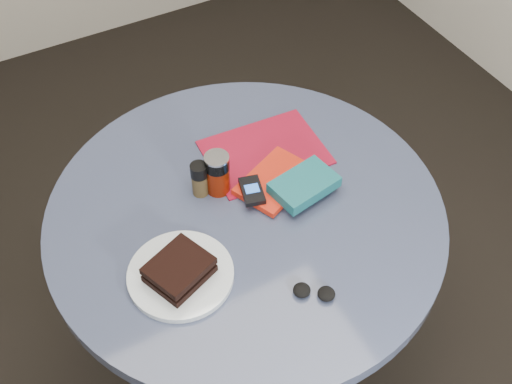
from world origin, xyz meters
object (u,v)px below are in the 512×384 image
plate (181,275)px  novel (304,185)px  sandwich (179,270)px  mp3_player (252,191)px  red_book (275,181)px  pepper_grinder (200,179)px  table (246,248)px  soda_can (218,173)px  headphones (314,292)px  magazine (265,152)px

plate → novel: bearing=11.9°
sandwich → mp3_player: (0.26, 0.14, -0.01)m
novel → mp3_player: bearing=146.6°
sandwich → novel: size_ratio=1.03×
red_book → mp3_player: mp3_player is taller
pepper_grinder → table: bearing=-55.1°
soda_can → mp3_player: (0.06, -0.07, -0.03)m
soda_can → headphones: size_ratio=1.18×
pepper_grinder → mp3_player: (0.11, -0.08, -0.02)m
sandwich → red_book: size_ratio=0.84×
novel → mp3_player: (-0.12, 0.05, -0.01)m
soda_can → sandwich: bearing=-133.9°
soda_can → pepper_grinder: bearing=165.4°
sandwich → soda_can: size_ratio=1.41×
soda_can → headphones: soda_can is taller
sandwich → plate: bearing=61.9°
soda_can → red_book: soda_can is taller
plate → headphones: (0.24, -0.19, 0.00)m
red_book → headphones: same height
pepper_grinder → magazine: size_ratio=0.32×
mp3_player → table: bearing=-142.3°
table → sandwich: 0.32m
headphones → red_book: bearing=74.9°
red_book → mp3_player: bearing=166.1°
pepper_grinder → novel: (0.23, -0.13, -0.01)m
table → headphones: size_ratio=10.03×
table → headphones: headphones is taller
soda_can → red_book: bearing=-22.2°
table → soda_can: bearing=107.1°
table → soda_can: soda_can is taller
table → mp3_player: mp3_player is taller
magazine → novel: bearing=-82.3°
red_book → novel: (0.05, -0.07, 0.02)m
novel → headphones: (-0.13, -0.27, -0.03)m
magazine → mp3_player: 0.17m
sandwich → headphones: 0.31m
sandwich → mp3_player: bearing=27.9°
headphones → mp3_player: bearing=87.5°
pepper_grinder → red_book: 0.20m
magazine → red_book: bearing=-102.4°
novel → plate: bearing=-178.3°
mp3_player → headphones: mp3_player is taller
table → soda_can: size_ratio=8.50×
pepper_grinder → novel: size_ratio=0.61×
red_book → headphones: size_ratio=1.99×
red_book → table: bearing=175.5°
pepper_grinder → headphones: 0.41m
plate → red_book: red_book is taller
plate → pepper_grinder: pepper_grinder is taller
headphones → table: bearing=93.5°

